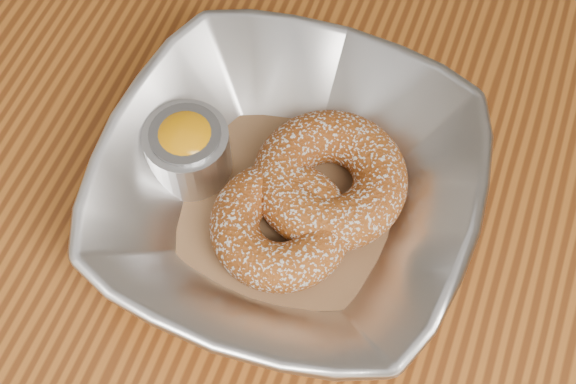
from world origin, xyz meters
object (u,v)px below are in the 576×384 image
(donut_front, at_px, (281,225))
(ramekin, at_px, (188,148))
(donut_back, at_px, (330,179))
(table, at_px, (180,339))
(serving_bowl, at_px, (288,193))

(donut_front, xyz_separation_m, ramekin, (-0.07, 0.03, 0.01))
(donut_back, bearing_deg, ramekin, -172.28)
(table, xyz_separation_m, serving_bowl, (0.06, 0.08, 0.13))
(table, relative_size, ramekin, 21.64)
(donut_back, bearing_deg, donut_front, -114.43)
(donut_back, relative_size, donut_front, 1.12)
(table, xyz_separation_m, donut_back, (0.08, 0.10, 0.13))
(table, relative_size, donut_front, 13.47)
(serving_bowl, height_order, donut_back, serving_bowl)
(serving_bowl, height_order, ramekin, serving_bowl)
(donut_front, relative_size, ramekin, 1.61)
(donut_front, bearing_deg, donut_back, 65.57)
(table, bearing_deg, donut_front, 44.01)
(serving_bowl, relative_size, ramekin, 4.30)
(donut_front, height_order, ramekin, ramekin)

